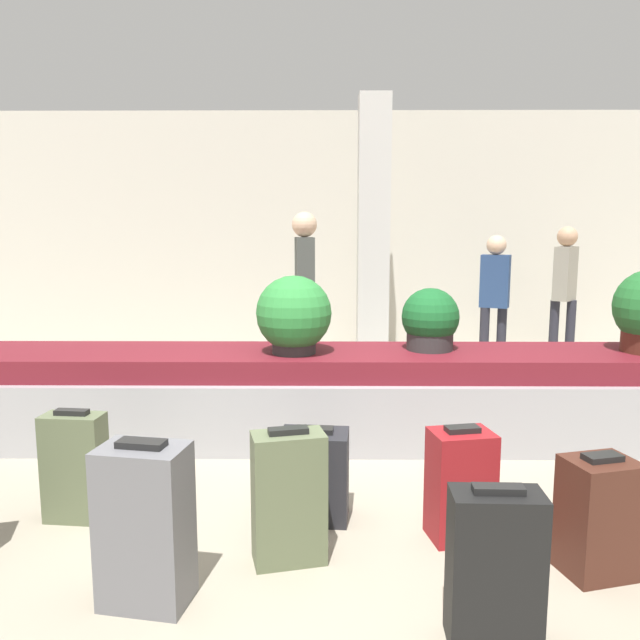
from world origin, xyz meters
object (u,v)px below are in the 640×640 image
object	(u,v)px
traveler_0	(305,282)
suitcase_0	(145,525)
suitcase_6	(598,517)
suitcase_3	(289,497)
suitcase_4	(460,485)
suitcase_7	(314,475)
traveler_1	(495,292)
suitcase_1	(75,467)
suitcase_2	(495,568)
potted_plant_1	(294,316)
potted_plant_2	(430,321)
traveler_2	(565,284)
pillar	(373,235)

from	to	relation	value
traveler_0	suitcase_0	bearing A→B (deg)	163.56
suitcase_6	suitcase_3	bearing A→B (deg)	161.59
traveler_0	suitcase_3	bearing A→B (deg)	172.85
suitcase_4	traveler_0	xyz separation A→B (m)	(-0.95, 3.22, 0.82)
suitcase_7	traveler_1	distance (m)	4.31
suitcase_1	suitcase_3	world-z (taller)	suitcase_3
suitcase_2	potted_plant_1	xyz separation A→B (m)	(-0.93, 2.43, 0.68)
suitcase_1	suitcase_6	bearing A→B (deg)	-5.84
suitcase_1	potted_plant_2	world-z (taller)	potted_plant_2
suitcase_2	traveler_2	size ratio (longest dim) A/B	0.40
suitcase_3	traveler_2	world-z (taller)	traveler_2
pillar	traveler_1	xyz separation A→B (m)	(1.39, -0.27, -0.66)
suitcase_4	suitcase_7	xyz separation A→B (m)	(-0.80, 0.22, -0.04)
potted_plant_2	suitcase_3	bearing A→B (deg)	-117.59
pillar	traveler_0	distance (m)	1.36
suitcase_4	traveler_2	world-z (taller)	traveler_2
suitcase_6	potted_plant_2	bearing A→B (deg)	88.91
suitcase_3	traveler_2	bearing A→B (deg)	42.21
suitcase_1	suitcase_2	distance (m)	2.39
suitcase_0	suitcase_4	size ratio (longest dim) A/B	1.21
traveler_1	pillar	bearing A→B (deg)	12.56
suitcase_0	traveler_2	bearing A→B (deg)	62.90
suitcase_0	suitcase_3	xyz separation A→B (m)	(0.62, 0.36, -0.03)
suitcase_0	suitcase_2	xyz separation A→B (m)	(1.49, -0.26, -0.04)
suitcase_1	potted_plant_1	xyz separation A→B (m)	(1.20, 1.36, 0.69)
pillar	suitcase_7	distance (m)	4.27
suitcase_1	traveler_1	distance (m)	5.12
suitcase_7	traveler_0	bearing A→B (deg)	97.64
suitcase_2	suitcase_3	bearing A→B (deg)	146.26
suitcase_0	traveler_2	world-z (taller)	traveler_2
pillar	suitcase_4	xyz separation A→B (m)	(0.17, -4.23, -1.29)
pillar	traveler_2	world-z (taller)	pillar
suitcase_3	suitcase_6	xyz separation A→B (m)	(1.52, -0.10, -0.05)
suitcase_7	potted_plant_2	bearing A→B (deg)	63.52
suitcase_0	suitcase_1	size ratio (longest dim) A/B	1.16
suitcase_2	traveler_2	xyz separation A→B (m)	(2.19, 5.13, 0.69)
suitcase_1	traveler_0	size ratio (longest dim) A/B	0.36
suitcase_0	suitcase_1	distance (m)	1.03
suitcase_4	potted_plant_1	bearing A→B (deg)	111.41
pillar	suitcase_4	bearing A→B (deg)	-87.71
suitcase_4	suitcase_3	bearing A→B (deg)	-175.75
pillar	traveler_2	xyz separation A→B (m)	(2.31, 0.03, -0.58)
pillar	traveler_1	size ratio (longest dim) A/B	2.00
suitcase_3	traveler_0	bearing A→B (deg)	76.88
suitcase_2	suitcase_6	world-z (taller)	suitcase_2
suitcase_2	suitcase_4	bearing A→B (deg)	88.70
pillar	suitcase_7	bearing A→B (deg)	-98.91
suitcase_3	suitcase_7	xyz separation A→B (m)	(0.12, 0.47, -0.08)
suitcase_4	suitcase_1	bearing A→B (deg)	164.04
pillar	suitcase_1	size ratio (longest dim) A/B	4.84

